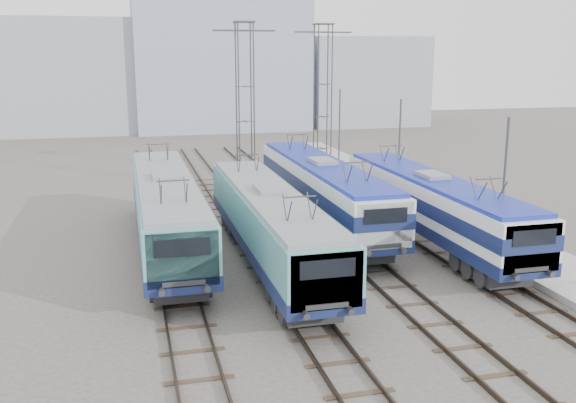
# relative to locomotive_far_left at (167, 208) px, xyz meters

# --- Properties ---
(ground) EXTENTS (160.00, 160.00, 0.00)m
(ground) POSITION_rel_locomotive_far_left_xyz_m (6.75, -7.54, -2.31)
(ground) COLOR #514C47
(platform) EXTENTS (4.00, 70.00, 0.30)m
(platform) POSITION_rel_locomotive_far_left_xyz_m (16.95, 0.46, -2.16)
(platform) COLOR #9E9E99
(platform) RESTS_ON ground
(locomotive_far_left) EXTENTS (2.94, 18.59, 3.50)m
(locomotive_far_left) POSITION_rel_locomotive_far_left_xyz_m (0.00, 0.00, 0.00)
(locomotive_far_left) COLOR #151F4D
(locomotive_far_left) RESTS_ON ground
(locomotive_center_left) EXTENTS (2.82, 17.80, 3.35)m
(locomotive_center_left) POSITION_rel_locomotive_far_left_xyz_m (4.50, -3.62, -0.09)
(locomotive_center_left) COLOR #151F4D
(locomotive_center_left) RESTS_ON ground
(locomotive_center_right) EXTENTS (2.93, 18.51, 3.48)m
(locomotive_center_right) POSITION_rel_locomotive_far_left_xyz_m (9.00, 2.55, 0.05)
(locomotive_center_right) COLOR #151F4D
(locomotive_center_right) RESTS_ON ground
(locomotive_far_right) EXTENTS (2.79, 17.63, 3.31)m
(locomotive_far_right) POSITION_rel_locomotive_far_left_xyz_m (13.50, -2.05, -0.06)
(locomotive_far_right) COLOR #151F4D
(locomotive_far_right) RESTS_ON ground
(catenary_tower_west) EXTENTS (4.50, 1.20, 12.00)m
(catenary_tower_west) POSITION_rel_locomotive_far_left_xyz_m (6.75, 14.46, 4.33)
(catenary_tower_west) COLOR #3F4247
(catenary_tower_west) RESTS_ON ground
(catenary_tower_east) EXTENTS (4.50, 1.20, 12.00)m
(catenary_tower_east) POSITION_rel_locomotive_far_left_xyz_m (13.25, 16.46, 4.33)
(catenary_tower_east) COLOR #3F4247
(catenary_tower_east) RESTS_ON ground
(mast_front) EXTENTS (0.12, 0.12, 7.00)m
(mast_front) POSITION_rel_locomotive_far_left_xyz_m (15.35, -5.54, 1.19)
(mast_front) COLOR #3F4247
(mast_front) RESTS_ON ground
(mast_mid) EXTENTS (0.12, 0.12, 7.00)m
(mast_mid) POSITION_rel_locomotive_far_left_xyz_m (15.35, 6.46, 1.19)
(mast_mid) COLOR #3F4247
(mast_mid) RESTS_ON ground
(mast_rear) EXTENTS (0.12, 0.12, 7.00)m
(mast_rear) POSITION_rel_locomotive_far_left_xyz_m (15.35, 18.46, 1.19)
(mast_rear) COLOR #3F4247
(mast_rear) RESTS_ON ground
(building_west) EXTENTS (18.00, 12.00, 14.00)m
(building_west) POSITION_rel_locomotive_far_left_xyz_m (-7.25, 54.46, 4.69)
(building_west) COLOR #939BA5
(building_west) RESTS_ON ground
(building_center) EXTENTS (22.00, 14.00, 18.00)m
(building_center) POSITION_rel_locomotive_far_left_xyz_m (10.75, 54.46, 6.69)
(building_center) COLOR #919CB5
(building_center) RESTS_ON ground
(building_east) EXTENTS (16.00, 12.00, 12.00)m
(building_east) POSITION_rel_locomotive_far_left_xyz_m (30.75, 54.46, 3.69)
(building_east) COLOR #939BA5
(building_east) RESTS_ON ground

